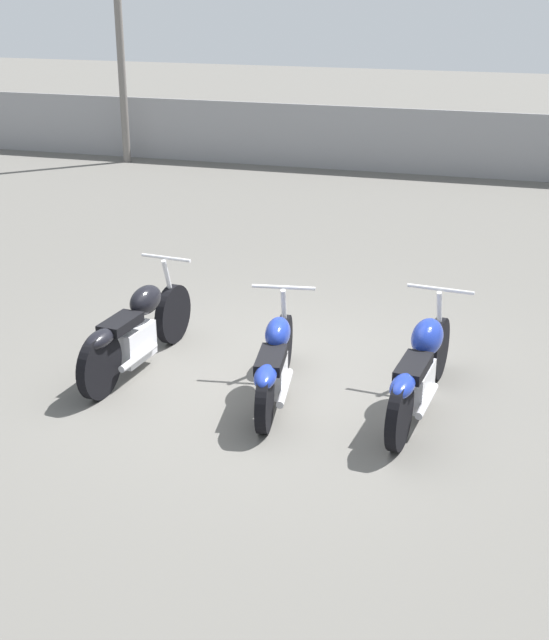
{
  "coord_description": "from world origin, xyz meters",
  "views": [
    {
      "loc": [
        2.31,
        -7.83,
        3.87
      ],
      "look_at": [
        0.0,
        -0.02,
        0.65
      ],
      "focal_mm": 50.0,
      "sensor_mm": 36.0,
      "label": 1
    }
  ],
  "objects": [
    {
      "name": "ground_plane",
      "position": [
        0.0,
        0.0,
        0.0
      ],
      "size": [
        60.0,
        60.0,
        0.0
      ],
      "primitive_type": "plane",
      "color": "#5B5954"
    },
    {
      "name": "fence_back",
      "position": [
        0.0,
        10.08,
        0.65
      ],
      "size": [
        40.0,
        0.04,
        1.3
      ],
      "color": "gray",
      "rests_on": "ground_plane"
    },
    {
      "name": "motorcycle_slot_0",
      "position": [
        -1.43,
        -0.17,
        0.43
      ],
      "size": [
        0.58,
        2.14,
        1.02
      ],
      "rotation": [
        0.0,
        0.0,
        -0.1
      ],
      "color": "black",
      "rests_on": "ground_plane"
    },
    {
      "name": "motorcycle_slot_1",
      "position": [
        0.12,
        -0.42,
        0.39
      ],
      "size": [
        0.64,
        1.95,
        0.93
      ],
      "rotation": [
        0.0,
        0.0,
        0.15
      ],
      "color": "black",
      "rests_on": "ground_plane"
    },
    {
      "name": "motorcycle_slot_2",
      "position": [
        1.49,
        -0.29,
        0.44
      ],
      "size": [
        0.65,
        2.18,
        1.0
      ],
      "rotation": [
        0.0,
        0.0,
        -0.1
      ],
      "color": "black",
      "rests_on": "ground_plane"
    }
  ]
}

